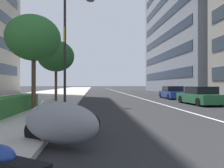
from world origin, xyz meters
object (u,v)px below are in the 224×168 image
Objects in this scene: motorcycle_mid_row at (65,120)px; street_tree_mid_sidewalk at (56,56)px; street_lamp_with_banners at (69,39)px; street_tree_by_lamp_post at (34,38)px; car_mid_block_traffic at (200,96)px; motorcycle_by_sign_pole at (59,123)px; car_lead_in_lane at (172,93)px.

motorcycle_mid_row is 0.42× the size of street_tree_mid_sidewalk.
street_tree_mid_sidewalk is at bearing 27.71° from street_lamp_with_banners.
street_tree_by_lamp_post reaches higher than motorcycle_mid_row.
street_tree_mid_sidewalk reaches higher than street_tree_by_lamp_post.
car_mid_block_traffic is 0.82× the size of street_tree_mid_sidewalk.
motorcycle_by_sign_pole reaches higher than motorcycle_mid_row.
car_mid_block_traffic is 0.93× the size of car_lead_in_lane.
street_tree_by_lamp_post is at bearing 135.13° from car_lead_in_lane.
street_tree_mid_sidewalk reaches higher than car_lead_in_lane.
motorcycle_by_sign_pole is 10.94m from street_lamp_with_banners.
car_lead_in_lane reaches higher than motorcycle_by_sign_pole.
street_tree_mid_sidewalk is (12.77, 2.36, 3.36)m from motorcycle_by_sign_pole.
street_tree_mid_sidewalk is (6.65, 0.02, -0.04)m from street_tree_by_lamp_post.
motorcycle_by_sign_pole is at bearing -159.09° from street_tree_by_lamp_post.
street_tree_mid_sidewalk is (-4.13, 11.89, 3.33)m from car_lead_in_lane.
car_mid_block_traffic is 12.20m from street_tree_mid_sidewalk.
motorcycle_by_sign_pole is at bearing -174.74° from street_lamp_with_banners.
motorcycle_mid_row is at bearing -57.24° from motorcycle_by_sign_pole.
car_lead_in_lane is at bearing -106.40° from motorcycle_mid_row.
car_mid_block_traffic is 12.57m from street_tree_by_lamp_post.
street_tree_mid_sidewalk is at bearing 75.29° from car_mid_block_traffic.
motorcycle_mid_row is at bearing 150.93° from car_lead_in_lane.
street_tree_by_lamp_post is (-3.91, 1.42, -0.88)m from street_lamp_with_banners.
car_lead_in_lane reaches higher than motorcycle_mid_row.
street_lamp_with_banners is at bearing -68.69° from motorcycle_mid_row.
car_lead_in_lane is 0.89× the size of street_tree_by_lamp_post.
car_lead_in_lane is at bearing -88.95° from motorcycle_by_sign_pole.
car_lead_in_lane is 13.02m from street_tree_mid_sidewalk.
street_tree_by_lamp_post is 6.65m from street_tree_mid_sidewalk.
street_lamp_with_banners reaches higher than car_mid_block_traffic.
motorcycle_mid_row is 0.43× the size of street_tree_by_lamp_post.
street_lamp_with_banners is (8.51, 0.86, 4.47)m from motorcycle_mid_row.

